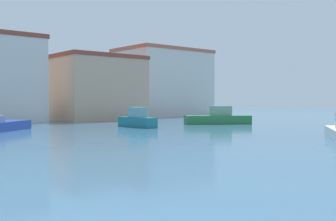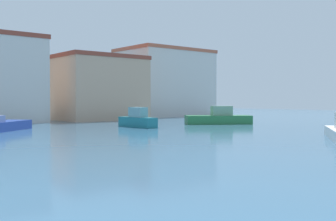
% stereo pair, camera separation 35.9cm
% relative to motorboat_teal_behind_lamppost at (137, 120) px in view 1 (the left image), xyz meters
% --- Properties ---
extents(water, '(160.00, 160.00, 0.00)m').
position_rel_motorboat_teal_behind_lamppost_xyz_m(water, '(-6.58, -8.14, -0.70)').
color(water, '#38607F').
rests_on(water, ground).
extents(motorboat_teal_behind_lamppost, '(1.41, 4.59, 1.89)m').
position_rel_motorboat_teal_behind_lamppost_xyz_m(motorboat_teal_behind_lamppost, '(0.00, 0.00, 0.00)').
color(motorboat_teal_behind_lamppost, '#1E707A').
rests_on(motorboat_teal_behind_lamppost, water).
extents(motorboat_green_distant_north, '(7.04, 5.63, 1.93)m').
position_rel_motorboat_teal_behind_lamppost_xyz_m(motorboat_green_distant_north, '(9.66, -1.29, -0.06)').
color(motorboat_green_distant_north, '#28703D').
rests_on(motorboat_green_distant_north, water).
extents(yacht_club, '(10.82, 8.03, 8.28)m').
position_rel_motorboat_teal_behind_lamppost_xyz_m(yacht_club, '(4.47, 14.95, 3.45)').
color(yacht_club, tan).
rests_on(yacht_club, ground).
extents(warehouse_block, '(13.94, 9.78, 10.57)m').
position_rel_motorboat_teal_behind_lamppost_xyz_m(warehouse_block, '(18.94, 19.39, 4.60)').
color(warehouse_block, beige).
rests_on(warehouse_block, ground).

